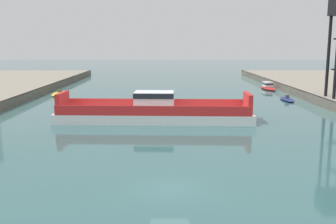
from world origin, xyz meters
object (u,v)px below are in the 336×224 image
moored_boat_near_left (60,93)px  moored_boat_far_left (268,87)px  moored_boat_mid_left (287,99)px  chain_ferry (154,112)px

moored_boat_near_left → moored_boat_far_left: size_ratio=1.08×
moored_boat_mid_left → moored_boat_far_left: moored_boat_far_left is taller
moored_boat_far_left → moored_boat_mid_left: bearing=-93.6°
moored_boat_near_left → moored_boat_mid_left: 39.04m
chain_ferry → moored_boat_near_left: 29.57m
chain_ferry → moored_boat_mid_left: size_ratio=3.96×
moored_boat_near_left → moored_boat_far_left: 40.08m
chain_ferry → moored_boat_near_left: chain_ferry is taller
moored_boat_mid_left → moored_boat_far_left: (0.98, 15.45, 0.33)m
moored_boat_mid_left → moored_boat_near_left: bearing=168.9°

